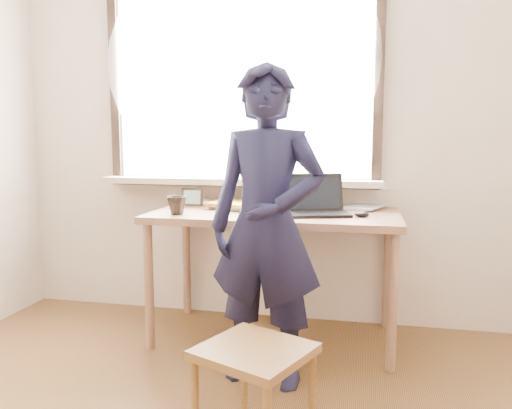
% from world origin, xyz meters
% --- Properties ---
extents(desk, '(1.45, 0.72, 0.78)m').
position_xyz_m(desk, '(0.09, 1.63, 0.70)').
color(desk, '#8B6145').
rests_on(desk, ground).
extents(laptop, '(0.40, 0.36, 0.23)m').
position_xyz_m(laptop, '(0.34, 1.60, 0.83)').
color(laptop, black).
rests_on(laptop, desk).
extents(mug_white, '(0.17, 0.17, 0.10)m').
position_xyz_m(mug_white, '(-0.06, 1.76, 0.82)').
color(mug_white, white).
rests_on(mug_white, desk).
extents(mug_dark, '(0.11, 0.11, 0.10)m').
position_xyz_m(mug_dark, '(-0.44, 1.41, 0.83)').
color(mug_dark, black).
rests_on(mug_dark, desk).
extents(mouse, '(0.08, 0.06, 0.03)m').
position_xyz_m(mouse, '(0.60, 1.53, 0.79)').
color(mouse, black).
rests_on(mouse, desk).
extents(desk_clutter, '(0.78, 0.50, 0.04)m').
position_xyz_m(desk_clutter, '(-0.20, 1.85, 0.79)').
color(desk_clutter, white).
rests_on(desk_clutter, desk).
extents(book_a, '(0.23, 0.30, 0.03)m').
position_xyz_m(book_a, '(-0.32, 1.81, 0.79)').
color(book_a, white).
rests_on(book_a, desk).
extents(book_b, '(0.27, 0.32, 0.02)m').
position_xyz_m(book_b, '(0.52, 1.91, 0.79)').
color(book_b, white).
rests_on(book_b, desk).
extents(picture_frame, '(0.14, 0.02, 0.11)m').
position_xyz_m(picture_frame, '(-0.45, 1.73, 0.83)').
color(picture_frame, black).
rests_on(picture_frame, desk).
extents(work_chair, '(0.51, 0.50, 0.40)m').
position_xyz_m(work_chair, '(0.21, 0.55, 0.34)').
color(work_chair, brown).
rests_on(work_chair, ground).
extents(person, '(0.61, 0.43, 1.56)m').
position_xyz_m(person, '(0.15, 1.10, 0.78)').
color(person, black).
rests_on(person, ground).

